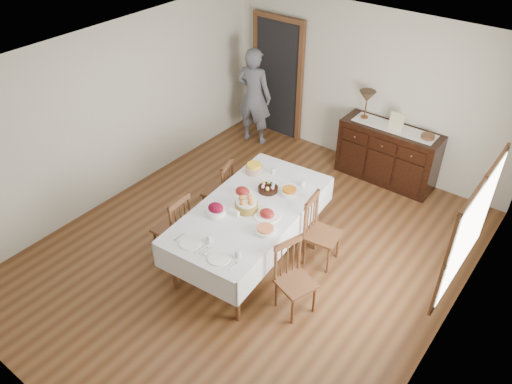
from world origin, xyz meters
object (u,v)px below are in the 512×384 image
Objects in this scene: dining_table at (250,213)px; chair_left_far at (220,188)px; chair_right_near at (293,277)px; table_lamp at (367,97)px; person at (254,93)px; chair_left_near at (174,226)px; chair_right_far at (319,230)px; sideboard at (388,154)px.

chair_left_far reaches higher than dining_table.
table_lamp is at bearing 33.32° from chair_right_near.
person reaches higher than table_lamp.
dining_table is at bearing 123.72° from chair_left_near.
chair_left_far is 2.02m from chair_right_near.
person reaches higher than chair_right_far.
person reaches higher than chair_left_near.
chair_left_far is 0.49× the size of person.
sideboard is (1.39, 3.36, -0.02)m from chair_left_near.
chair_right_far reaches higher than chair_left_far.
chair_right_far is 0.63× the size of sideboard.
dining_table is 0.91m from chair_right_far.
chair_left_far is at bearing 103.41° from person.
chair_right_far is 0.53× the size of person.
dining_table is at bearing -102.30° from sideboard.
dining_table is at bearing -92.13° from table_lamp.
chair_right_near is at bearing -83.99° from sideboard.
dining_table is 1.31× the size of person.
person is at bearing -170.62° from table_lamp.
person is at bearing -173.31° from sideboard.
dining_table is at bearing 85.71° from chair_right_near.
chair_right_far reaches higher than sideboard.
chair_right_far is at bearing -74.59° from table_lamp.
sideboard is 0.84× the size of person.
chair_left_near is at bearing 97.42° from person.
sideboard is (0.60, 2.77, -0.24)m from dining_table.
chair_left_near is 1.03× the size of chair_right_near.
sideboard is at bearing 132.60° from chair_left_far.
dining_table is 2.68× the size of chair_left_far.
person reaches higher than chair_right_near.
dining_table is 1.01m from chair_left_near.
chair_left_far is at bearing 149.16° from dining_table.
chair_right_near is 0.89m from chair_right_far.
dining_table is 2.86m from table_lamp.
table_lamp reaches higher than dining_table.
table_lamp is (1.96, 0.32, 0.36)m from person.
dining_table is 5.30× the size of table_lamp.
chair_right_far is at bearing 27.54° from dining_table.
table_lamp is at bearing 175.95° from sideboard.
chair_left_near is 1.07× the size of chair_left_far.
sideboard is (-0.33, 3.16, -0.01)m from chair_right_near.
chair_left_far is 2.77m from sideboard.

